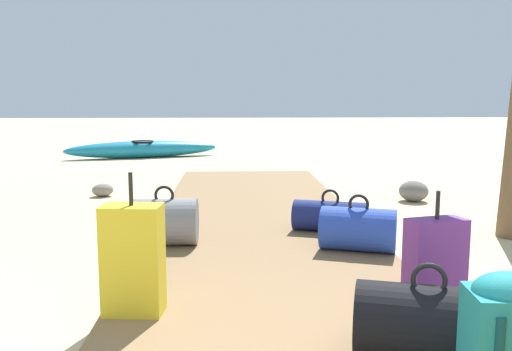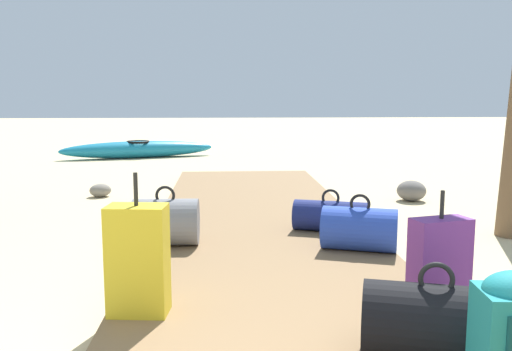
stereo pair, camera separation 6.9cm
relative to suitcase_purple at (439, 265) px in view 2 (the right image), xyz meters
The scene contains 11 objects.
ground_plane 1.40m from the suitcase_purple, 130.61° to the left, with size 60.00×60.00×0.00m, color #D1BA8C.
boardwalk 2.09m from the suitcase_purple, 115.27° to the left, with size 2.03×8.41×0.08m, color olive.
suitcase_purple is the anchor object (origin of this frame).
duffel_bag_navy 1.95m from the suitcase_purple, 97.39° to the left, with size 0.72×0.47×0.39m.
duffel_bag_blue 1.30m from the suitcase_purple, 96.15° to the left, with size 0.67×0.52×0.46m.
duffel_bag_grey 2.30m from the suitcase_purple, 137.84° to the left, with size 0.55×0.40×0.50m.
duffel_bag_black 0.65m from the suitcase_purple, 113.13° to the right, with size 0.73×0.54×0.48m.
suitcase_yellow 1.71m from the suitcase_purple, behind, with size 0.35×0.24×0.81m.
kayak 9.45m from the suitcase_purple, 108.82° to the left, with size 3.26×1.42×0.37m.
rock_right_near 3.93m from the suitcase_purple, 73.14° to the left, with size 0.36×0.36×0.26m, color slate.
rock_left_near 5.14m from the suitcase_purple, 123.60° to the left, with size 0.24×0.28×0.17m, color gray.
Camera 2 is at (-0.34, -0.64, 1.31)m, focal length 38.79 mm.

